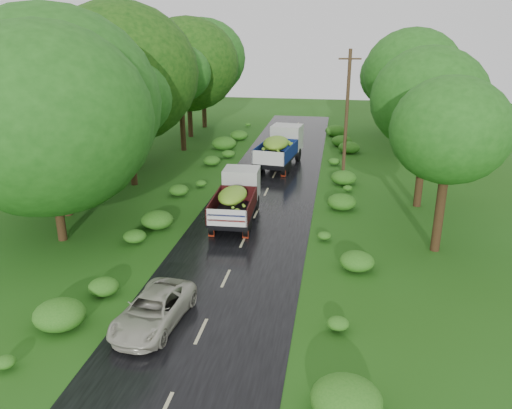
% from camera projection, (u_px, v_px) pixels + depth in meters
% --- Properties ---
extents(ground, '(120.00, 120.00, 0.00)m').
position_uv_depth(ground, '(201.00, 332.00, 17.88)').
color(ground, '#1F4D10').
rests_on(ground, ground).
extents(road, '(6.50, 80.00, 0.02)m').
position_uv_depth(road, '(231.00, 268.00, 22.51)').
color(road, black).
rests_on(road, ground).
extents(road_lines, '(0.12, 69.60, 0.00)m').
position_uv_depth(road_lines, '(235.00, 258.00, 23.43)').
color(road_lines, '#BFB78C').
rests_on(road_lines, road).
extents(truck_near, '(2.30, 5.96, 2.47)m').
position_uv_depth(truck_near, '(237.00, 196.00, 27.72)').
color(truck_near, black).
rests_on(truck_near, ground).
extents(truck_far, '(3.20, 6.89, 2.79)m').
position_uv_depth(truck_far, '(281.00, 146.00, 38.35)').
color(truck_far, black).
rests_on(truck_far, ground).
extents(car, '(2.36, 4.41, 1.18)m').
position_uv_depth(car, '(153.00, 310.00, 18.10)').
color(car, '#B5B4A1').
rests_on(car, road).
extents(utility_pole, '(1.55, 0.29, 8.83)m').
position_uv_depth(utility_pole, '(347.00, 112.00, 35.11)').
color(utility_pole, '#382616').
rests_on(utility_pole, ground).
extents(trees_left, '(7.00, 34.35, 9.13)m').
position_uv_depth(trees_left, '(137.00, 81.00, 35.92)').
color(trees_left, black).
rests_on(trees_left, ground).
extents(trees_right, '(4.53, 31.30, 8.45)m').
position_uv_depth(trees_right, '(414.00, 86.00, 36.18)').
color(trees_right, black).
rests_on(trees_right, ground).
extents(shrubs, '(11.90, 44.00, 0.70)m').
position_uv_depth(shrubs, '(262.00, 197.00, 30.74)').
color(shrubs, '#266A19').
rests_on(shrubs, ground).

